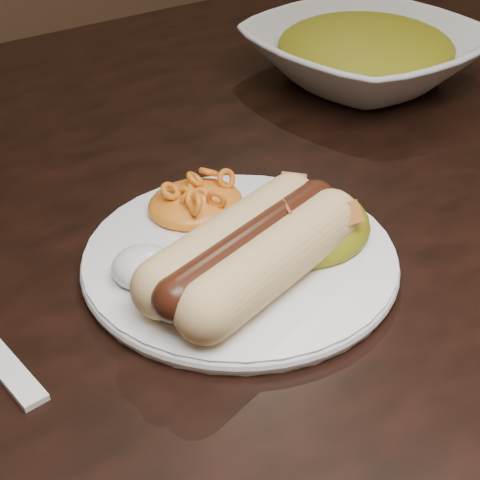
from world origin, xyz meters
TOP-DOWN VIEW (x-y plane):
  - table at (0.00, 0.00)m, footprint 1.60×0.90m
  - plate at (0.03, -0.08)m, footprint 0.24×0.24m
  - hotdog at (0.03, -0.10)m, footprint 0.14×0.10m
  - mac_and_cheese at (0.04, -0.01)m, footprint 0.09×0.09m
  - sour_cream at (-0.03, -0.06)m, footprint 0.05×0.05m
  - taco_salad at (0.08, -0.08)m, footprint 0.10×0.09m
  - serving_bowl at (0.33, 0.11)m, footprint 0.25×0.25m
  - bowl_filling at (0.33, 0.11)m, footprint 0.19×0.19m

SIDE VIEW (x-z plane):
  - table at x=0.00m, z-range 0.28..1.03m
  - plate at x=0.03m, z-range 0.75..0.76m
  - sour_cream at x=-0.03m, z-range 0.76..0.79m
  - mac_and_cheese at x=0.04m, z-range 0.76..0.79m
  - taco_salad at x=0.08m, z-range 0.76..0.80m
  - serving_bowl at x=0.33m, z-range 0.75..0.81m
  - hotdog at x=0.03m, z-range 0.76..0.80m
  - bowl_filling at x=0.33m, z-range 0.78..0.82m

